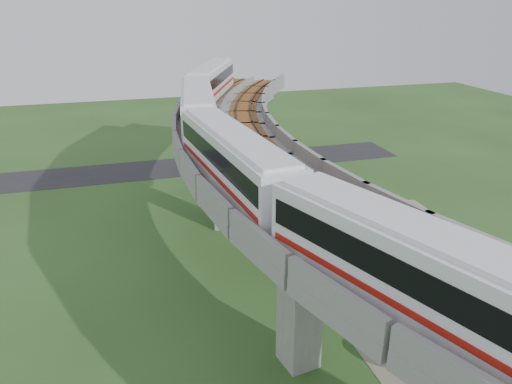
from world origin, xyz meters
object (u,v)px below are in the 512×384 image
metro_train (242,129)px  car_white (421,287)px  car_red (443,253)px  car_dark (346,218)px

metro_train → car_white: metro_train is taller
car_red → metro_train: bearing=-147.7°
car_red → car_dark: size_ratio=0.96×
car_red → car_dark: 10.34m
metro_train → car_dark: (12.47, 6.44, -11.67)m
metro_train → car_white: size_ratio=16.20×
car_white → car_red: size_ratio=0.96×
car_white → metro_train: bearing=142.0°
car_red → car_white: bearing=-98.1°
car_red → car_dark: (-4.81, 9.16, -0.05)m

